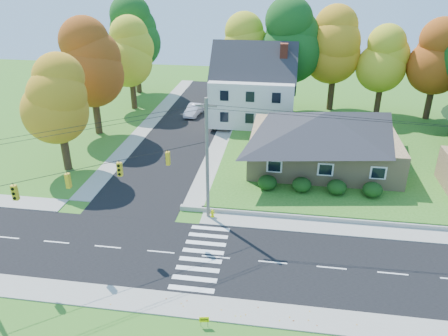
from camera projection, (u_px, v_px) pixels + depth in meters
The scene contains 22 objects.
ground at pixel (216, 257), 30.74m from camera, with size 120.00×120.00×0.00m, color #3D7923.
road_main at pixel (216, 257), 30.73m from camera, with size 90.00×8.00×0.02m, color black.
road_cross at pixel (187, 126), 54.99m from camera, with size 8.00×44.00×0.02m, color black.
sidewalk_north at pixel (226, 219), 35.18m from camera, with size 90.00×2.00×0.08m, color #9C9A90.
sidewalk_south at pixel (202, 307), 26.26m from camera, with size 90.00×2.00×0.08m, color #9C9A90.
lawn at pixel (365, 149), 47.61m from camera, with size 30.00×30.00×0.50m, color #3D7923.
ranch_house at pixel (324, 138), 42.52m from camera, with size 14.60×10.60×5.40m.
colonial_house at pixel (253, 89), 53.72m from camera, with size 10.40×8.40×9.60m.
hedge_row at pixel (319, 186), 37.98m from camera, with size 10.70×1.70×1.27m.
traffic_infrastructure at pixel (216, 184), 29.74m from camera, with size 38.10×10.66×10.00m.
tree_lot_0 at pixel (243, 48), 57.74m from camera, with size 6.72×6.72×12.51m.
tree_lot_1 at pixel (289, 41), 55.47m from camera, with size 7.84×7.84×14.60m.
tree_lot_2 at pixel (336, 46), 55.84m from camera, with size 7.28×7.28×13.56m.
tree_lot_3 at pixel (385, 59), 54.71m from camera, with size 6.16×6.16×11.47m.
tree_lot_4 at pixel (438, 57), 52.73m from camera, with size 6.72×6.72×12.51m.
tree_west_0 at pixel (57, 100), 40.63m from camera, with size 6.16×6.16×11.47m.
tree_west_1 at pixel (90, 63), 49.12m from camera, with size 7.28×7.28×13.56m.
tree_west_2 at pixel (130, 52), 58.19m from camera, with size 6.72×6.72×12.51m.
tree_west_3 at pixel (134, 32), 65.03m from camera, with size 7.84×7.84×14.60m.
white_car at pixel (194, 110), 58.42m from camera, with size 1.52×4.34×1.43m, color silver.
fire_hydrant at pixel (213, 214), 35.34m from camera, with size 0.40×0.32×0.72m.
yard_sign at pixel (204, 320), 24.73m from camera, with size 0.56×0.13×0.70m.
Camera 1 is at (4.30, -24.63, 18.96)m, focal length 35.00 mm.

